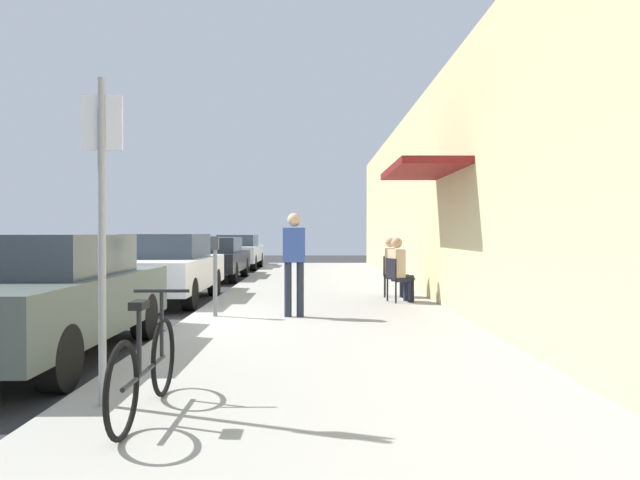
{
  "coord_description": "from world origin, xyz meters",
  "views": [
    {
      "loc": [
        2.08,
        -8.8,
        1.49
      ],
      "look_at": [
        2.23,
        5.82,
        1.32
      ],
      "focal_mm": 32.71,
      "sensor_mm": 36.0,
      "label": 1
    }
  ],
  "objects_px": {
    "parked_car_0": "(43,295)",
    "cafe_chair_1": "(390,273)",
    "cafe_chair_0": "(397,277)",
    "pedestrian_standing": "(294,256)",
    "parking_meter": "(215,270)",
    "parked_car_2": "(214,258)",
    "street_sign": "(102,215)",
    "seated_patron_1": "(393,264)",
    "seated_patron_0": "(399,267)",
    "bicycle_0": "(145,367)",
    "parked_car_3": "(238,251)",
    "parked_car_1": "(167,267)"
  },
  "relations": [
    {
      "from": "street_sign",
      "to": "seated_patron_1",
      "type": "distance_m",
      "value": 8.63
    },
    {
      "from": "street_sign",
      "to": "seated_patron_0",
      "type": "relative_size",
      "value": 2.02
    },
    {
      "from": "parked_car_0",
      "to": "seated_patron_0",
      "type": "bearing_deg",
      "value": 44.0
    },
    {
      "from": "seated_patron_0",
      "to": "pedestrian_standing",
      "type": "bearing_deg",
      "value": -134.8
    },
    {
      "from": "parked_car_2",
      "to": "cafe_chair_1",
      "type": "xyz_separation_m",
      "value": [
        4.82,
        -6.06,
        -0.08
      ]
    },
    {
      "from": "bicycle_0",
      "to": "parked_car_3",
      "type": "bearing_deg",
      "value": 95.49
    },
    {
      "from": "cafe_chair_0",
      "to": "cafe_chair_1",
      "type": "height_order",
      "value": "same"
    },
    {
      "from": "seated_patron_0",
      "to": "parked_car_2",
      "type": "bearing_deg",
      "value": 124.78
    },
    {
      "from": "parked_car_2",
      "to": "seated_patron_0",
      "type": "distance_m",
      "value": 8.56
    },
    {
      "from": "parking_meter",
      "to": "parked_car_2",
      "type": "bearing_deg",
      "value": 99.78
    },
    {
      "from": "parked_car_3",
      "to": "seated_patron_1",
      "type": "xyz_separation_m",
      "value": [
        4.88,
        -11.73,
        0.08
      ]
    },
    {
      "from": "parked_car_2",
      "to": "parked_car_3",
      "type": "relative_size",
      "value": 1.0
    },
    {
      "from": "cafe_chair_0",
      "to": "seated_patron_1",
      "type": "bearing_deg",
      "value": 86.7
    },
    {
      "from": "parking_meter",
      "to": "bicycle_0",
      "type": "bearing_deg",
      "value": -86.05
    },
    {
      "from": "parked_car_0",
      "to": "pedestrian_standing",
      "type": "relative_size",
      "value": 2.59
    },
    {
      "from": "street_sign",
      "to": "seated_patron_1",
      "type": "xyz_separation_m",
      "value": [
        3.38,
        7.9,
        -0.82
      ]
    },
    {
      "from": "cafe_chair_0",
      "to": "seated_patron_1",
      "type": "xyz_separation_m",
      "value": [
        0.06,
        0.98,
        0.19
      ]
    },
    {
      "from": "parked_car_2",
      "to": "parked_car_3",
      "type": "bearing_deg",
      "value": 90.0
    },
    {
      "from": "parked_car_1",
      "to": "parked_car_3",
      "type": "xyz_separation_m",
      "value": [
        0.0,
        11.68,
        -0.02
      ]
    },
    {
      "from": "bicycle_0",
      "to": "pedestrian_standing",
      "type": "xyz_separation_m",
      "value": [
        0.94,
        5.14,
        0.64
      ]
    },
    {
      "from": "parked_car_0",
      "to": "street_sign",
      "type": "bearing_deg",
      "value": -56.01
    },
    {
      "from": "bicycle_0",
      "to": "seated_patron_0",
      "type": "relative_size",
      "value": 1.33
    },
    {
      "from": "parked_car_3",
      "to": "cafe_chair_1",
      "type": "bearing_deg",
      "value": -67.65
    },
    {
      "from": "seated_patron_1",
      "to": "cafe_chair_1",
      "type": "bearing_deg",
      "value": 171.75
    },
    {
      "from": "parking_meter",
      "to": "street_sign",
      "type": "bearing_deg",
      "value": -90.58
    },
    {
      "from": "parking_meter",
      "to": "cafe_chair_0",
      "type": "relative_size",
      "value": 1.52
    },
    {
      "from": "pedestrian_standing",
      "to": "parked_car_1",
      "type": "bearing_deg",
      "value": 133.08
    },
    {
      "from": "parked_car_0",
      "to": "cafe_chair_1",
      "type": "bearing_deg",
      "value": 49.69
    },
    {
      "from": "street_sign",
      "to": "seated_patron_0",
      "type": "bearing_deg",
      "value": 64.02
    },
    {
      "from": "street_sign",
      "to": "cafe_chair_1",
      "type": "bearing_deg",
      "value": 67.22
    },
    {
      "from": "parking_meter",
      "to": "seated_patron_0",
      "type": "xyz_separation_m",
      "value": [
        3.33,
        1.97,
        -0.07
      ]
    },
    {
      "from": "pedestrian_standing",
      "to": "parking_meter",
      "type": "bearing_deg",
      "value": 176.76
    },
    {
      "from": "parked_car_2",
      "to": "bicycle_0",
      "type": "xyz_separation_m",
      "value": [
        1.91,
        -14.21,
        -0.22
      ]
    },
    {
      "from": "parking_meter",
      "to": "cafe_chair_0",
      "type": "height_order",
      "value": "parking_meter"
    },
    {
      "from": "parked_car_0",
      "to": "street_sign",
      "type": "distance_m",
      "value": 2.82
    },
    {
      "from": "parked_car_3",
      "to": "street_sign",
      "type": "relative_size",
      "value": 1.69
    },
    {
      "from": "parked_car_1",
      "to": "parked_car_3",
      "type": "distance_m",
      "value": 11.68
    },
    {
      "from": "cafe_chair_0",
      "to": "parked_car_0",
      "type": "bearing_deg",
      "value": -135.78
    },
    {
      "from": "bicycle_0",
      "to": "cafe_chair_1",
      "type": "bearing_deg",
      "value": 70.36
    },
    {
      "from": "parked_car_0",
      "to": "street_sign",
      "type": "relative_size",
      "value": 1.69
    },
    {
      "from": "cafe_chair_0",
      "to": "cafe_chair_1",
      "type": "distance_m",
      "value": 0.99
    },
    {
      "from": "parked_car_0",
      "to": "seated_patron_0",
      "type": "relative_size",
      "value": 3.41
    },
    {
      "from": "parking_meter",
      "to": "bicycle_0",
      "type": "height_order",
      "value": "parking_meter"
    },
    {
      "from": "street_sign",
      "to": "seated_patron_1",
      "type": "height_order",
      "value": "street_sign"
    },
    {
      "from": "parked_car_0",
      "to": "pedestrian_standing",
      "type": "height_order",
      "value": "pedestrian_standing"
    },
    {
      "from": "parking_meter",
      "to": "cafe_chair_1",
      "type": "distance_m",
      "value": 4.4
    },
    {
      "from": "bicycle_0",
      "to": "cafe_chair_0",
      "type": "relative_size",
      "value": 1.97
    },
    {
      "from": "parked_car_0",
      "to": "parking_meter",
      "type": "distance_m",
      "value": 3.16
    },
    {
      "from": "bicycle_0",
      "to": "cafe_chair_1",
      "type": "height_order",
      "value": "bicycle_0"
    },
    {
      "from": "parked_car_3",
      "to": "cafe_chair_1",
      "type": "relative_size",
      "value": 5.06
    }
  ]
}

